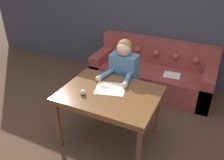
{
  "coord_description": "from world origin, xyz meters",
  "views": [
    {
      "loc": [
        1.08,
        -2.23,
        2.38
      ],
      "look_at": [
        -0.06,
        0.15,
        0.86
      ],
      "focal_mm": 38.0,
      "sensor_mm": 36.0,
      "label": 1
    }
  ],
  "objects_px": {
    "dining_table": "(110,98)",
    "pin_cushion": "(83,92)",
    "person": "(123,78)",
    "couch": "(152,73)",
    "scissors": "(106,87)"
  },
  "relations": [
    {
      "from": "dining_table",
      "to": "pin_cushion",
      "type": "bearing_deg",
      "value": -145.44
    },
    {
      "from": "dining_table",
      "to": "couch",
      "type": "height_order",
      "value": "couch"
    },
    {
      "from": "couch",
      "to": "person",
      "type": "height_order",
      "value": "person"
    },
    {
      "from": "person",
      "to": "couch",
      "type": "bearing_deg",
      "value": 78.97
    },
    {
      "from": "person",
      "to": "scissors",
      "type": "distance_m",
      "value": 0.54
    },
    {
      "from": "scissors",
      "to": "pin_cushion",
      "type": "distance_m",
      "value": 0.33
    },
    {
      "from": "pin_cushion",
      "to": "couch",
      "type": "bearing_deg",
      "value": 77.4
    },
    {
      "from": "pin_cushion",
      "to": "person",
      "type": "bearing_deg",
      "value": 75.56
    },
    {
      "from": "scissors",
      "to": "person",
      "type": "bearing_deg",
      "value": 87.16
    },
    {
      "from": "person",
      "to": "pin_cushion",
      "type": "relative_size",
      "value": 17.43
    },
    {
      "from": "couch",
      "to": "scissors",
      "type": "xyz_separation_m",
      "value": [
        -0.21,
        -1.47,
        0.45
      ]
    },
    {
      "from": "dining_table",
      "to": "person",
      "type": "distance_m",
      "value": 0.61
    },
    {
      "from": "dining_table",
      "to": "person",
      "type": "xyz_separation_m",
      "value": [
        -0.07,
        0.6,
        -0.05
      ]
    },
    {
      "from": "couch",
      "to": "pin_cushion",
      "type": "xyz_separation_m",
      "value": [
        -0.39,
        -1.74,
        0.48
      ]
    },
    {
      "from": "scissors",
      "to": "couch",
      "type": "bearing_deg",
      "value": 81.85
    }
  ]
}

